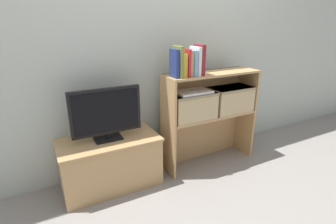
{
  "coord_description": "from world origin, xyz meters",
  "views": [
    {
      "loc": [
        -1.01,
        -1.76,
        1.36
      ],
      "look_at": [
        0.0,
        0.14,
        0.61
      ],
      "focal_mm": 28.0,
      "sensor_mm": 36.0,
      "label": 1
    }
  ],
  "objects_px": {
    "book_crimson": "(185,63)",
    "tv_stand": "(110,162)",
    "tv": "(106,113)",
    "book_tan": "(188,63)",
    "book_mustard": "(182,65)",
    "storage_basket_left": "(192,105)",
    "storage_basket_right": "(230,98)",
    "book_skyblue": "(192,63)",
    "book_ivory": "(195,61)",
    "laptop": "(192,92)",
    "book_navy": "(174,63)",
    "book_olive": "(178,62)",
    "book_maroon": "(199,60)"
  },
  "relations": [
    {
      "from": "tv",
      "to": "book_maroon",
      "type": "bearing_deg",
      "value": -7.08
    },
    {
      "from": "book_maroon",
      "to": "storage_basket_right",
      "type": "relative_size",
      "value": 0.61
    },
    {
      "from": "tv",
      "to": "book_crimson",
      "type": "relative_size",
      "value": 2.49
    },
    {
      "from": "book_tan",
      "to": "storage_basket_right",
      "type": "distance_m",
      "value": 0.63
    },
    {
      "from": "laptop",
      "to": "book_ivory",
      "type": "bearing_deg",
      "value": -75.26
    },
    {
      "from": "book_skyblue",
      "to": "laptop",
      "type": "height_order",
      "value": "book_skyblue"
    },
    {
      "from": "book_mustard",
      "to": "book_maroon",
      "type": "xyz_separation_m",
      "value": [
        0.17,
        -0.0,
        0.03
      ]
    },
    {
      "from": "book_ivory",
      "to": "book_crimson",
      "type": "bearing_deg",
      "value": 180.0
    },
    {
      "from": "tv",
      "to": "book_tan",
      "type": "xyz_separation_m",
      "value": [
        0.7,
        -0.1,
        0.36
      ]
    },
    {
      "from": "tv",
      "to": "storage_basket_right",
      "type": "bearing_deg",
      "value": -3.79
    },
    {
      "from": "book_tan",
      "to": "laptop",
      "type": "height_order",
      "value": "book_tan"
    },
    {
      "from": "book_olive",
      "to": "book_ivory",
      "type": "distance_m",
      "value": 0.17
    },
    {
      "from": "laptop",
      "to": "book_skyblue",
      "type": "bearing_deg",
      "value": -145.01
    },
    {
      "from": "book_crimson",
      "to": "tv_stand",
      "type": "bearing_deg",
      "value": 171.36
    },
    {
      "from": "tv",
      "to": "book_skyblue",
      "type": "relative_size",
      "value": 2.62
    },
    {
      "from": "tv",
      "to": "book_tan",
      "type": "height_order",
      "value": "book_tan"
    },
    {
      "from": "book_ivory",
      "to": "storage_basket_right",
      "type": "relative_size",
      "value": 0.57
    },
    {
      "from": "book_mustard",
      "to": "storage_basket_left",
      "type": "distance_m",
      "value": 0.39
    },
    {
      "from": "book_navy",
      "to": "book_ivory",
      "type": "relative_size",
      "value": 0.96
    },
    {
      "from": "tv_stand",
      "to": "tv",
      "type": "distance_m",
      "value": 0.45
    },
    {
      "from": "book_crimson",
      "to": "laptop",
      "type": "xyz_separation_m",
      "value": [
        0.09,
        0.02,
        -0.26
      ]
    },
    {
      "from": "storage_basket_left",
      "to": "laptop",
      "type": "distance_m",
      "value": 0.12
    },
    {
      "from": "tv_stand",
      "to": "book_olive",
      "type": "relative_size",
      "value": 3.26
    },
    {
      "from": "book_mustard",
      "to": "book_maroon",
      "type": "height_order",
      "value": "book_maroon"
    },
    {
      "from": "storage_basket_right",
      "to": "storage_basket_left",
      "type": "bearing_deg",
      "value": 180.0
    },
    {
      "from": "book_navy",
      "to": "book_mustard",
      "type": "height_order",
      "value": "book_navy"
    },
    {
      "from": "book_skyblue",
      "to": "laptop",
      "type": "xyz_separation_m",
      "value": [
        0.03,
        0.02,
        -0.26
      ]
    },
    {
      "from": "book_crimson",
      "to": "storage_basket_right",
      "type": "relative_size",
      "value": 0.54
    },
    {
      "from": "book_crimson",
      "to": "book_tan",
      "type": "relative_size",
      "value": 1.06
    },
    {
      "from": "book_navy",
      "to": "tv_stand",
      "type": "bearing_deg",
      "value": 169.74
    },
    {
      "from": "tv",
      "to": "storage_basket_left",
      "type": "bearing_deg",
      "value": -5.99
    },
    {
      "from": "book_maroon",
      "to": "storage_basket_left",
      "type": "xyz_separation_m",
      "value": [
        -0.05,
        0.02,
        -0.4
      ]
    },
    {
      "from": "book_navy",
      "to": "book_crimson",
      "type": "height_order",
      "value": "book_navy"
    },
    {
      "from": "book_skyblue",
      "to": "tv",
      "type": "bearing_deg",
      "value": 172.21
    },
    {
      "from": "book_mustard",
      "to": "book_ivory",
      "type": "height_order",
      "value": "book_ivory"
    },
    {
      "from": "laptop",
      "to": "storage_basket_left",
      "type": "bearing_deg",
      "value": 0.0
    },
    {
      "from": "book_olive",
      "to": "book_mustard",
      "type": "height_order",
      "value": "book_olive"
    },
    {
      "from": "tv_stand",
      "to": "storage_basket_left",
      "type": "bearing_deg",
      "value": -6.11
    },
    {
      "from": "book_navy",
      "to": "book_crimson",
      "type": "xyz_separation_m",
      "value": [
        0.11,
        0.0,
        -0.0
      ]
    },
    {
      "from": "storage_basket_left",
      "to": "book_navy",
      "type": "bearing_deg",
      "value": -174.16
    },
    {
      "from": "book_navy",
      "to": "book_olive",
      "type": "height_order",
      "value": "book_olive"
    },
    {
      "from": "tv_stand",
      "to": "laptop",
      "type": "xyz_separation_m",
      "value": [
        0.76,
        -0.08,
        0.55
      ]
    },
    {
      "from": "book_tan",
      "to": "book_ivory",
      "type": "bearing_deg",
      "value": 0.0
    },
    {
      "from": "tv",
      "to": "book_maroon",
      "type": "distance_m",
      "value": 0.9
    },
    {
      "from": "tv",
      "to": "book_skyblue",
      "type": "distance_m",
      "value": 0.82
    },
    {
      "from": "book_maroon",
      "to": "storage_basket_left",
      "type": "relative_size",
      "value": 0.61
    },
    {
      "from": "tv_stand",
      "to": "book_ivory",
      "type": "bearing_deg",
      "value": -7.56
    },
    {
      "from": "book_mustard",
      "to": "storage_basket_left",
      "type": "height_order",
      "value": "book_mustard"
    },
    {
      "from": "tv_stand",
      "to": "book_mustard",
      "type": "distance_m",
      "value": 1.02
    },
    {
      "from": "storage_basket_right",
      "to": "tv_stand",
      "type": "bearing_deg",
      "value": 176.14
    }
  ]
}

